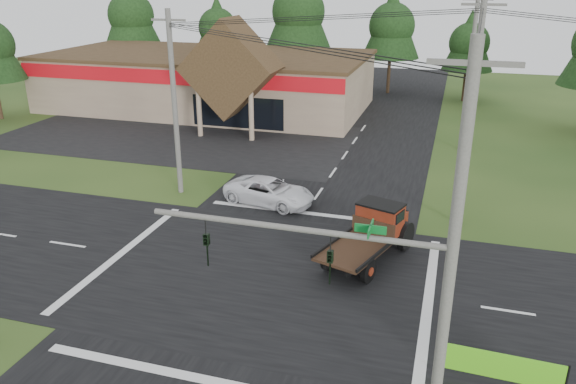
% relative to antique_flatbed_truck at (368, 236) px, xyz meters
% --- Properties ---
extents(ground, '(120.00, 120.00, 0.00)m').
position_rel_antique_flatbed_truck_xyz_m(ground, '(-4.07, -2.58, -1.23)').
color(ground, '#233F16').
rests_on(ground, ground).
extents(road_ns, '(12.00, 120.00, 0.02)m').
position_rel_antique_flatbed_truck_xyz_m(road_ns, '(-4.07, -2.58, -1.22)').
color(road_ns, black).
rests_on(road_ns, ground).
extents(road_ew, '(120.00, 12.00, 0.02)m').
position_rel_antique_flatbed_truck_xyz_m(road_ew, '(-4.07, -2.58, -1.22)').
color(road_ew, black).
rests_on(road_ew, ground).
extents(parking_apron, '(28.00, 14.00, 0.02)m').
position_rel_antique_flatbed_truck_xyz_m(parking_apron, '(-18.07, 16.42, -1.21)').
color(parking_apron, black).
rests_on(parking_apron, ground).
extents(cvs_building, '(30.40, 18.20, 9.19)m').
position_rel_antique_flatbed_truck_xyz_m(cvs_building, '(-19.77, 26.99, 1.55)').
color(cvs_building, gray).
rests_on(cvs_building, ground).
extents(traffic_signal_mast, '(8.12, 0.24, 7.00)m').
position_rel_antique_flatbed_truck_xyz_m(traffic_signal_mast, '(1.75, -10.08, 3.20)').
color(traffic_signal_mast, '#595651').
rests_on(traffic_signal_mast, ground).
extents(utility_pole_nr, '(2.00, 0.30, 11.00)m').
position_rel_antique_flatbed_truck_xyz_m(utility_pole_nr, '(3.43, -10.08, 4.41)').
color(utility_pole_nr, '#595651').
rests_on(utility_pole_nr, ground).
extents(utility_pole_nw, '(2.00, 0.30, 10.50)m').
position_rel_antique_flatbed_truck_xyz_m(utility_pole_nw, '(-12.07, 5.42, 4.16)').
color(utility_pole_nw, '#595651').
rests_on(utility_pole_nw, ground).
extents(utility_pole_ne, '(2.00, 0.30, 11.50)m').
position_rel_antique_flatbed_truck_xyz_m(utility_pole_ne, '(3.93, 5.42, 4.66)').
color(utility_pole_ne, '#595651').
rests_on(utility_pole_ne, ground).
extents(utility_pole_n, '(2.00, 0.30, 11.20)m').
position_rel_antique_flatbed_truck_xyz_m(utility_pole_n, '(3.93, 19.42, 4.51)').
color(utility_pole_n, '#595651').
rests_on(utility_pole_n, ground).
extents(tree_row_a, '(6.72, 6.72, 12.12)m').
position_rel_antique_flatbed_truck_xyz_m(tree_row_a, '(-34.07, 37.42, 6.82)').
color(tree_row_a, '#332316').
rests_on(tree_row_a, ground).
extents(tree_row_b, '(5.60, 5.60, 10.10)m').
position_rel_antique_flatbed_truck_xyz_m(tree_row_b, '(-24.07, 39.42, 5.48)').
color(tree_row_b, '#332316').
rests_on(tree_row_b, ground).
extents(tree_row_c, '(7.28, 7.28, 13.13)m').
position_rel_antique_flatbed_truck_xyz_m(tree_row_c, '(-14.07, 38.42, 7.49)').
color(tree_row_c, '#332316').
rests_on(tree_row_c, ground).
extents(tree_row_d, '(6.16, 6.16, 11.11)m').
position_rel_antique_flatbed_truck_xyz_m(tree_row_d, '(-4.07, 39.42, 6.15)').
color(tree_row_d, '#332316').
rests_on(tree_row_d, ground).
extents(tree_row_e, '(5.04, 5.04, 9.09)m').
position_rel_antique_flatbed_truck_xyz_m(tree_row_e, '(3.93, 37.42, 4.81)').
color(tree_row_e, '#332316').
rests_on(tree_row_e, ground).
extents(antique_flatbed_truck, '(4.00, 6.28, 2.45)m').
position_rel_antique_flatbed_truck_xyz_m(antique_flatbed_truck, '(0.00, 0.00, 0.00)').
color(antique_flatbed_truck, '#5B1D0D').
rests_on(antique_flatbed_truck, ground).
extents(roadside_banner, '(3.85, 0.28, 1.31)m').
position_rel_antique_flatbed_truck_xyz_m(roadside_banner, '(5.33, -7.22, -0.57)').
color(roadside_banner, '#56BD19').
rests_on(roadside_banner, ground).
extents(white_pickup, '(5.53, 3.36, 1.43)m').
position_rel_antique_flatbed_truck_xyz_m(white_pickup, '(-6.40, 5.24, -0.51)').
color(white_pickup, white).
rests_on(white_pickup, ground).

